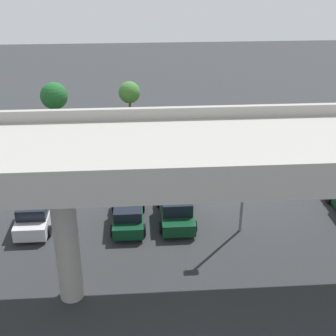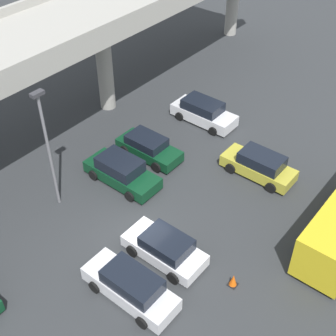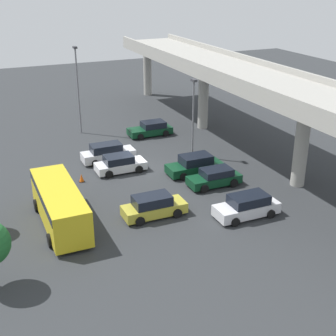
{
  "view_description": "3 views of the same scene",
  "coord_description": "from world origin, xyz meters",
  "px_view_note": "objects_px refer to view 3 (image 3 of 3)",
  "views": [
    {
      "loc": [
        4.99,
        28.34,
        15.07
      ],
      "look_at": [
        3.14,
        2.36,
        2.65
      ],
      "focal_mm": 50.0,
      "sensor_mm": 36.0,
      "label": 1
    },
    {
      "loc": [
        -12.1,
        -11.58,
        18.94
      ],
      "look_at": [
        3.51,
        0.99,
        2.13
      ],
      "focal_mm": 50.0,
      "sensor_mm": 36.0,
      "label": 2
    },
    {
      "loc": [
        35.8,
        -13.13,
        16.14
      ],
      "look_at": [
        3.63,
        1.1,
        1.31
      ],
      "focal_mm": 50.0,
      "sensor_mm": 36.0,
      "label": 3
    }
  ],
  "objects_px": {
    "parked_car_3": "(195,165)",
    "traffic_cone": "(82,178)",
    "parked_car_1": "(108,153)",
    "lamp_post_near_aisle": "(193,112)",
    "parked_car_0": "(151,129)",
    "parked_car_5": "(154,206)",
    "parked_car_2": "(120,164)",
    "shuttle_bus": "(59,203)",
    "parked_car_6": "(247,206)",
    "parked_car_4": "(215,177)",
    "lamp_post_mid_lot": "(78,85)"
  },
  "relations": [
    {
      "from": "traffic_cone",
      "to": "parked_car_0",
      "type": "bearing_deg",
      "value": 132.05
    },
    {
      "from": "lamp_post_mid_lot",
      "to": "shuttle_bus",
      "type": "bearing_deg",
      "value": -18.07
    },
    {
      "from": "parked_car_0",
      "to": "lamp_post_near_aisle",
      "type": "bearing_deg",
      "value": 99.62
    },
    {
      "from": "traffic_cone",
      "to": "parked_car_4",
      "type": "bearing_deg",
      "value": 62.47
    },
    {
      "from": "parked_car_0",
      "to": "shuttle_bus",
      "type": "height_order",
      "value": "shuttle_bus"
    },
    {
      "from": "lamp_post_mid_lot",
      "to": "parked_car_6",
      "type": "bearing_deg",
      "value": 14.99
    },
    {
      "from": "parked_car_2",
      "to": "parked_car_4",
      "type": "xyz_separation_m",
      "value": [
        5.84,
        6.13,
        -0.02
      ]
    },
    {
      "from": "parked_car_6",
      "to": "parked_car_5",
      "type": "bearing_deg",
      "value": -23.66
    },
    {
      "from": "parked_car_1",
      "to": "lamp_post_near_aisle",
      "type": "bearing_deg",
      "value": -15.71
    },
    {
      "from": "parked_car_6",
      "to": "traffic_cone",
      "type": "distance_m",
      "value": 14.08
    },
    {
      "from": "parked_car_5",
      "to": "lamp_post_near_aisle",
      "type": "distance_m",
      "value": 12.63
    },
    {
      "from": "parked_car_1",
      "to": "parked_car_6",
      "type": "xyz_separation_m",
      "value": [
        14.12,
        5.94,
        -0.01
      ]
    },
    {
      "from": "parked_car_4",
      "to": "parked_car_5",
      "type": "relative_size",
      "value": 0.96
    },
    {
      "from": "parked_car_2",
      "to": "lamp_post_near_aisle",
      "type": "relative_size",
      "value": 0.59
    },
    {
      "from": "parked_car_5",
      "to": "traffic_cone",
      "type": "relative_size",
      "value": 6.5
    },
    {
      "from": "parked_car_3",
      "to": "lamp_post_mid_lot",
      "type": "height_order",
      "value": "lamp_post_mid_lot"
    },
    {
      "from": "parked_car_3",
      "to": "parked_car_0",
      "type": "bearing_deg",
      "value": -91.78
    },
    {
      "from": "shuttle_bus",
      "to": "lamp_post_mid_lot",
      "type": "height_order",
      "value": "lamp_post_mid_lot"
    },
    {
      "from": "parked_car_1",
      "to": "parked_car_0",
      "type": "bearing_deg",
      "value": 39.33
    },
    {
      "from": "parked_car_6",
      "to": "traffic_cone",
      "type": "relative_size",
      "value": 6.7
    },
    {
      "from": "shuttle_bus",
      "to": "parked_car_2",
      "type": "bearing_deg",
      "value": 136.82
    },
    {
      "from": "parked_car_1",
      "to": "lamp_post_near_aisle",
      "type": "height_order",
      "value": "lamp_post_near_aisle"
    },
    {
      "from": "parked_car_2",
      "to": "traffic_cone",
      "type": "distance_m",
      "value": 3.72
    },
    {
      "from": "lamp_post_mid_lot",
      "to": "traffic_cone",
      "type": "height_order",
      "value": "lamp_post_mid_lot"
    },
    {
      "from": "parked_car_4",
      "to": "lamp_post_mid_lot",
      "type": "relative_size",
      "value": 0.48
    },
    {
      "from": "parked_car_0",
      "to": "parked_car_5",
      "type": "distance_m",
      "value": 17.89
    },
    {
      "from": "lamp_post_near_aisle",
      "to": "lamp_post_mid_lot",
      "type": "xyz_separation_m",
      "value": [
        -11.1,
        -7.85,
        0.94
      ]
    },
    {
      "from": "parked_car_2",
      "to": "parked_car_4",
      "type": "relative_size",
      "value": 1.0
    },
    {
      "from": "shuttle_bus",
      "to": "lamp_post_near_aisle",
      "type": "relative_size",
      "value": 1.15
    },
    {
      "from": "parked_car_3",
      "to": "traffic_cone",
      "type": "xyz_separation_m",
      "value": [
        -2.19,
        -9.4,
        -0.45
      ]
    },
    {
      "from": "parked_car_0",
      "to": "lamp_post_mid_lot",
      "type": "height_order",
      "value": "lamp_post_mid_lot"
    },
    {
      "from": "lamp_post_mid_lot",
      "to": "parked_car_2",
      "type": "bearing_deg",
      "value": 2.39
    },
    {
      "from": "parked_car_2",
      "to": "traffic_cone",
      "type": "height_order",
      "value": "parked_car_2"
    },
    {
      "from": "parked_car_2",
      "to": "parked_car_6",
      "type": "relative_size",
      "value": 0.92
    },
    {
      "from": "shuttle_bus",
      "to": "parked_car_1",
      "type": "bearing_deg",
      "value": 147.11
    },
    {
      "from": "lamp_post_near_aisle",
      "to": "parked_car_1",
      "type": "bearing_deg",
      "value": -105.71
    },
    {
      "from": "parked_car_0",
      "to": "parked_car_2",
      "type": "xyz_separation_m",
      "value": [
        8.03,
        -6.12,
        0.02
      ]
    },
    {
      "from": "shuttle_bus",
      "to": "lamp_post_near_aisle",
      "type": "distance_m",
      "value": 16.24
    },
    {
      "from": "parked_car_3",
      "to": "lamp_post_near_aisle",
      "type": "distance_m",
      "value": 5.33
    },
    {
      "from": "parked_car_6",
      "to": "shuttle_bus",
      "type": "height_order",
      "value": "shuttle_bus"
    },
    {
      "from": "parked_car_4",
      "to": "parked_car_1",
      "type": "bearing_deg",
      "value": -53.64
    },
    {
      "from": "parked_car_2",
      "to": "lamp_post_near_aisle",
      "type": "height_order",
      "value": "lamp_post_near_aisle"
    },
    {
      "from": "parked_car_3",
      "to": "shuttle_bus",
      "type": "relative_size",
      "value": 0.57
    },
    {
      "from": "parked_car_0",
      "to": "lamp_post_near_aisle",
      "type": "xyz_separation_m",
      "value": [
        7.35,
        1.25,
        3.64
      ]
    },
    {
      "from": "shuttle_bus",
      "to": "traffic_cone",
      "type": "xyz_separation_m",
      "value": [
        -6.33,
        3.02,
        -1.29
      ]
    },
    {
      "from": "parked_car_0",
      "to": "parked_car_4",
      "type": "relative_size",
      "value": 1.06
    },
    {
      "from": "parked_car_0",
      "to": "shuttle_bus",
      "type": "xyz_separation_m",
      "value": [
        15.11,
        -12.76,
        0.92
      ]
    },
    {
      "from": "parked_car_1",
      "to": "traffic_cone",
      "type": "bearing_deg",
      "value": -133.4
    },
    {
      "from": "parked_car_5",
      "to": "lamp_post_mid_lot",
      "type": "relative_size",
      "value": 0.5
    },
    {
      "from": "parked_car_4",
      "to": "parked_car_6",
      "type": "distance_m",
      "value": 5.48
    }
  ]
}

